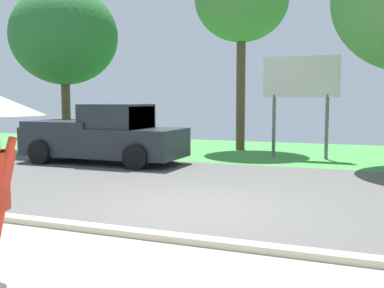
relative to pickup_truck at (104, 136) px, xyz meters
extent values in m
cube|color=#565451|center=(4.95, -2.80, -0.92)|extent=(40.00, 8.00, 0.10)
cube|color=#428F40|center=(4.95, 5.20, -0.92)|extent=(40.00, 8.00, 0.10)
cube|color=#B2AD9E|center=(4.95, -6.80, -0.82)|extent=(40.00, 0.24, 0.10)
cylinder|color=#B22D1E|center=(4.35, -8.83, 0.53)|extent=(0.24, 0.09, 0.45)
cube|color=#23282D|center=(-0.03, 0.00, -0.19)|extent=(5.20, 2.00, 0.90)
cube|color=#23282D|center=(0.47, 0.00, 0.56)|extent=(1.80, 1.84, 0.90)
cube|color=#2D3842|center=(1.32, 0.00, 0.56)|extent=(0.10, 1.70, 0.77)
cube|color=#23282D|center=(-1.33, 0.00, 0.36)|extent=(2.40, 2.00, 0.20)
cylinder|color=black|center=(1.67, 1.00, -0.49)|extent=(0.76, 0.28, 0.76)
cylinder|color=black|center=(1.67, -1.00, -0.49)|extent=(0.76, 0.28, 0.76)
cylinder|color=black|center=(-1.73, 1.00, -0.49)|extent=(0.76, 0.28, 0.76)
cylinder|color=black|center=(-1.73, -1.00, -0.49)|extent=(0.76, 0.28, 0.76)
cylinder|color=slate|center=(4.74, 3.52, 0.23)|extent=(0.12, 0.12, 2.20)
cylinder|color=slate|center=(6.54, 3.52, 0.23)|extent=(0.12, 0.12, 2.20)
cube|color=silver|center=(5.64, 3.52, 1.93)|extent=(2.60, 0.10, 1.40)
cylinder|color=brown|center=(-3.79, 3.13, 0.74)|extent=(0.36, 0.36, 3.22)
ellipsoid|color=#286B2D|center=(-3.79, 3.13, 3.72)|extent=(4.31, 4.31, 3.92)
cylinder|color=brown|center=(3.00, 5.37, 1.53)|extent=(0.36, 0.36, 4.80)
camera|label=1|loc=(8.03, -12.72, 1.15)|focal=43.36mm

